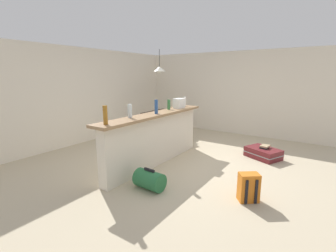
# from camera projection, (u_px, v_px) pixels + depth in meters

# --- Properties ---
(ground_plane) EXTENTS (13.00, 13.00, 0.05)m
(ground_plane) POSITION_uv_depth(u_px,v_px,m) (184.00, 162.00, 5.10)
(ground_plane) COLOR #BCAD8E
(wall_back) EXTENTS (6.60, 0.10, 2.50)m
(wall_back) POSITION_uv_depth(u_px,v_px,m) (89.00, 95.00, 6.51)
(wall_back) COLOR silver
(wall_back) RESTS_ON ground_plane
(wall_right) EXTENTS (0.10, 6.00, 2.50)m
(wall_right) POSITION_uv_depth(u_px,v_px,m) (226.00, 93.00, 7.46)
(wall_right) COLOR silver
(wall_right) RESTS_ON ground_plane
(partition_half_wall) EXTENTS (2.80, 0.20, 1.00)m
(partition_half_wall) POSITION_uv_depth(u_px,v_px,m) (156.00, 140.00, 4.82)
(partition_half_wall) COLOR silver
(partition_half_wall) RESTS_ON ground_plane
(bar_countertop) EXTENTS (2.96, 0.40, 0.05)m
(bar_countertop) POSITION_uv_depth(u_px,v_px,m) (155.00, 115.00, 4.71)
(bar_countertop) COLOR #93704C
(bar_countertop) RESTS_ON partition_half_wall
(bottle_amber) EXTENTS (0.07, 0.07, 0.29)m
(bottle_amber) POSITION_uv_depth(u_px,v_px,m) (105.00, 115.00, 3.62)
(bottle_amber) COLOR #9E661E
(bottle_amber) RESTS_ON bar_countertop
(bottle_clear) EXTENTS (0.08, 0.08, 0.24)m
(bottle_clear) POSITION_uv_depth(u_px,v_px,m) (130.00, 111.00, 4.21)
(bottle_clear) COLOR silver
(bottle_clear) RESTS_ON bar_countertop
(bottle_blue) EXTENTS (0.07, 0.07, 0.28)m
(bottle_blue) POSITION_uv_depth(u_px,v_px,m) (156.00, 107.00, 4.63)
(bottle_blue) COLOR #284C89
(bottle_blue) RESTS_ON bar_countertop
(bottle_green) EXTENTS (0.06, 0.06, 0.22)m
(bottle_green) POSITION_uv_depth(u_px,v_px,m) (169.00, 105.00, 5.21)
(bottle_green) COLOR #2D6B38
(bottle_green) RESTS_ON bar_countertop
(bottle_white) EXTENTS (0.07, 0.07, 0.23)m
(bottle_white) POSITION_uv_depth(u_px,v_px,m) (185.00, 102.00, 5.74)
(bottle_white) COLOR silver
(bottle_white) RESTS_ON bar_countertop
(grocery_bag) EXTENTS (0.26, 0.18, 0.22)m
(grocery_bag) POSITION_uv_depth(u_px,v_px,m) (179.00, 103.00, 5.43)
(grocery_bag) COLOR silver
(grocery_bag) RESTS_ON bar_countertop
(dining_table) EXTENTS (1.10, 0.80, 0.74)m
(dining_table) POSITION_uv_depth(u_px,v_px,m) (163.00, 115.00, 7.00)
(dining_table) COLOR #332319
(dining_table) RESTS_ON ground_plane
(dining_chair_near_partition) EXTENTS (0.47, 0.47, 0.93)m
(dining_chair_near_partition) POSITION_uv_depth(u_px,v_px,m) (177.00, 121.00, 6.69)
(dining_chair_near_partition) COLOR #9E754C
(dining_chair_near_partition) RESTS_ON ground_plane
(pendant_lamp) EXTENTS (0.34, 0.34, 0.65)m
(pendant_lamp) POSITION_uv_depth(u_px,v_px,m) (159.00, 69.00, 6.70)
(pendant_lamp) COLOR black
(suitcase_flat_maroon) EXTENTS (0.74, 0.89, 0.22)m
(suitcase_flat_maroon) POSITION_uv_depth(u_px,v_px,m) (263.00, 153.00, 5.24)
(suitcase_flat_maroon) COLOR maroon
(suitcase_flat_maroon) RESTS_ON ground_plane
(backpack_orange) EXTENTS (0.34, 0.34, 0.42)m
(backpack_orange) POSITION_uv_depth(u_px,v_px,m) (248.00, 188.00, 3.44)
(backpack_orange) COLOR orange
(backpack_orange) RESTS_ON ground_plane
(duffel_bag_green) EXTENTS (0.32, 0.49, 0.34)m
(duffel_bag_green) POSITION_uv_depth(u_px,v_px,m) (149.00, 180.00, 3.81)
(duffel_bag_green) COLOR #286B3D
(duffel_bag_green) RESTS_ON ground_plane
(book_stack) EXTENTS (0.24, 0.20, 0.06)m
(book_stack) POSITION_uv_depth(u_px,v_px,m) (265.00, 147.00, 5.24)
(book_stack) COLOR black
(book_stack) RESTS_ON suitcase_flat_maroon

